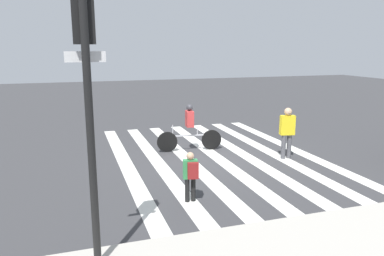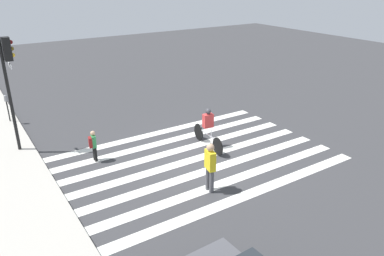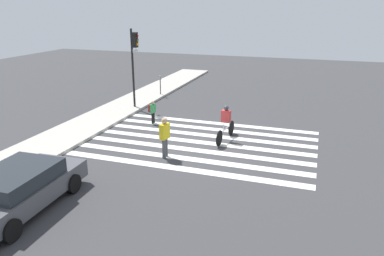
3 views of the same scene
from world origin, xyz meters
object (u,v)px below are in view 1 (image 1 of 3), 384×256
at_px(pedestrian_child_with_backpack, 287,130).
at_px(cyclist_near_curb, 190,127).
at_px(pedestrian_adult_blue_shirt, 191,173).
at_px(traffic_light, 86,69).

height_order(pedestrian_child_with_backpack, cyclist_near_curb, pedestrian_child_with_backpack).
height_order(pedestrian_child_with_backpack, pedestrian_adult_blue_shirt, pedestrian_child_with_backpack).
relative_size(traffic_light, pedestrian_child_with_backpack, 2.78).
relative_size(pedestrian_child_with_backpack, cyclist_near_curb, 0.73).
distance_m(pedestrian_child_with_backpack, cyclist_near_curb, 3.30).
xyz_separation_m(traffic_light, pedestrian_child_with_backpack, (-6.36, -4.50, -2.32)).
xyz_separation_m(traffic_light, cyclist_near_curb, (-3.63, -6.35, -2.39)).
bearing_deg(pedestrian_child_with_backpack, pedestrian_adult_blue_shirt, 42.83).
bearing_deg(pedestrian_child_with_backpack, traffic_light, 47.49).
relative_size(traffic_light, cyclist_near_curb, 2.03).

